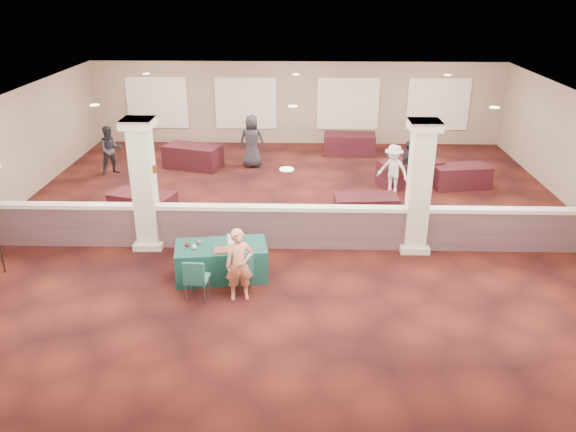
{
  "coord_description": "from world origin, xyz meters",
  "views": [
    {
      "loc": [
        0.28,
        -13.95,
        6.15
      ],
      "look_at": [
        -0.06,
        -2.0,
        1.05
      ],
      "focal_mm": 35.0,
      "sensor_mm": 36.0,
      "label": 1
    }
  ],
  "objects_px": {
    "attendee_b": "(393,170)",
    "far_table_front_center": "(366,208)",
    "far_table_front_left": "(143,205)",
    "conf_chair_main": "(242,270)",
    "conf_chair_side": "(196,277)",
    "far_table_back_left": "(193,156)",
    "far_table_back_center": "(349,144)",
    "attendee_c": "(407,164)",
    "woman": "(239,265)",
    "far_table_back_right": "(409,173)",
    "attendee_d": "(252,141)",
    "near_table": "(222,261)",
    "far_table_front_right": "(460,176)",
    "attendee_a": "(111,150)"
  },
  "relations": [
    {
      "from": "conf_chair_main",
      "to": "far_table_front_right",
      "type": "height_order",
      "value": "conf_chair_main"
    },
    {
      "from": "woman",
      "to": "far_table_back_left",
      "type": "distance_m",
      "value": 9.05
    },
    {
      "from": "attendee_a",
      "to": "far_table_front_left",
      "type": "bearing_deg",
      "value": -91.24
    },
    {
      "from": "far_table_back_left",
      "to": "attendee_b",
      "type": "distance_m",
      "value": 7.03
    },
    {
      "from": "far_table_back_center",
      "to": "attendee_c",
      "type": "bearing_deg",
      "value": -66.53
    },
    {
      "from": "far_table_front_center",
      "to": "attendee_a",
      "type": "relative_size",
      "value": 1.03
    },
    {
      "from": "attendee_a",
      "to": "attendee_c",
      "type": "distance_m",
      "value": 9.77
    },
    {
      "from": "attendee_c",
      "to": "attendee_d",
      "type": "bearing_deg",
      "value": 94.27
    },
    {
      "from": "far_table_front_left",
      "to": "conf_chair_main",
      "type": "bearing_deg",
      "value": -51.48
    },
    {
      "from": "conf_chair_main",
      "to": "attendee_d",
      "type": "height_order",
      "value": "attendee_d"
    },
    {
      "from": "far_table_back_right",
      "to": "far_table_front_right",
      "type": "bearing_deg",
      "value": -7.19
    },
    {
      "from": "far_table_front_right",
      "to": "attendee_d",
      "type": "distance_m",
      "value": 7.05
    },
    {
      "from": "far_table_back_center",
      "to": "attendee_b",
      "type": "height_order",
      "value": "attendee_b"
    },
    {
      "from": "attendee_b",
      "to": "far_table_front_left",
      "type": "bearing_deg",
      "value": -130.75
    },
    {
      "from": "woman",
      "to": "far_table_back_right",
      "type": "xyz_separation_m",
      "value": [
        4.67,
        7.1,
        -0.39
      ]
    },
    {
      "from": "far_table_back_center",
      "to": "near_table",
      "type": "bearing_deg",
      "value": -110.22
    },
    {
      "from": "conf_chair_side",
      "to": "attendee_b",
      "type": "xyz_separation_m",
      "value": [
        4.88,
        6.31,
        0.23
      ]
    },
    {
      "from": "far_table_front_center",
      "to": "far_table_front_left",
      "type": "bearing_deg",
      "value": -180.0
    },
    {
      "from": "far_table_back_center",
      "to": "attendee_a",
      "type": "xyz_separation_m",
      "value": [
        -8.17,
        -2.5,
        0.44
      ]
    },
    {
      "from": "woman",
      "to": "far_table_front_center",
      "type": "relative_size",
      "value": 0.91
    },
    {
      "from": "conf_chair_side",
      "to": "far_table_back_left",
      "type": "relative_size",
      "value": 0.48
    },
    {
      "from": "far_table_back_left",
      "to": "far_table_front_center",
      "type": "bearing_deg",
      "value": -38.69
    },
    {
      "from": "far_table_back_center",
      "to": "far_table_front_right",
      "type": "bearing_deg",
      "value": -47.04
    },
    {
      "from": "far_table_back_left",
      "to": "far_table_back_right",
      "type": "distance_m",
      "value": 7.41
    },
    {
      "from": "far_table_front_center",
      "to": "far_table_back_center",
      "type": "bearing_deg",
      "value": 90.0
    },
    {
      "from": "far_table_back_left",
      "to": "attendee_d",
      "type": "bearing_deg",
      "value": 3.55
    },
    {
      "from": "far_table_front_right",
      "to": "far_table_back_left",
      "type": "xyz_separation_m",
      "value": [
        -8.83,
        1.76,
        0.04
      ]
    },
    {
      "from": "woman",
      "to": "attendee_c",
      "type": "bearing_deg",
      "value": 43.57
    },
    {
      "from": "woman",
      "to": "near_table",
      "type": "bearing_deg",
      "value": 106.12
    },
    {
      "from": "far_table_back_right",
      "to": "attendee_d",
      "type": "distance_m",
      "value": 5.47
    },
    {
      "from": "conf_chair_side",
      "to": "far_table_back_center",
      "type": "relative_size",
      "value": 0.49
    },
    {
      "from": "conf_chair_main",
      "to": "conf_chair_side",
      "type": "relative_size",
      "value": 0.99
    },
    {
      "from": "near_table",
      "to": "attendee_c",
      "type": "xyz_separation_m",
      "value": [
        5.04,
        5.95,
        0.37
      ]
    },
    {
      "from": "far_table_back_right",
      "to": "attendee_a",
      "type": "bearing_deg",
      "value": 175.35
    },
    {
      "from": "attendee_c",
      "to": "far_table_front_center",
      "type": "bearing_deg",
      "value": 175.13
    },
    {
      "from": "near_table",
      "to": "far_table_front_center",
      "type": "height_order",
      "value": "near_table"
    },
    {
      "from": "attendee_c",
      "to": "far_table_front_left",
      "type": "bearing_deg",
      "value": 134.35
    },
    {
      "from": "near_table",
      "to": "attendee_d",
      "type": "distance_m",
      "value": 7.91
    },
    {
      "from": "attendee_b",
      "to": "far_table_front_center",
      "type": "bearing_deg",
      "value": -83.01
    },
    {
      "from": "attendee_a",
      "to": "attendee_d",
      "type": "bearing_deg",
      "value": -19.22
    },
    {
      "from": "conf_chair_side",
      "to": "far_table_front_left",
      "type": "height_order",
      "value": "conf_chair_side"
    },
    {
      "from": "far_table_front_left",
      "to": "attendee_c",
      "type": "bearing_deg",
      "value": 19.04
    },
    {
      "from": "conf_chair_main",
      "to": "attendee_d",
      "type": "distance_m",
      "value": 8.59
    },
    {
      "from": "far_table_back_center",
      "to": "woman",
      "type": "bearing_deg",
      "value": -106.09
    },
    {
      "from": "near_table",
      "to": "woman",
      "type": "xyz_separation_m",
      "value": [
        0.5,
        -0.9,
        0.39
      ]
    },
    {
      "from": "far_table_back_right",
      "to": "woman",
      "type": "bearing_deg",
      "value": -123.35
    },
    {
      "from": "far_table_front_center",
      "to": "attendee_a",
      "type": "distance_m",
      "value": 8.98
    },
    {
      "from": "far_table_back_right",
      "to": "attendee_b",
      "type": "distance_m",
      "value": 1.2
    },
    {
      "from": "conf_chair_main",
      "to": "far_table_back_center",
      "type": "bearing_deg",
      "value": 56.31
    },
    {
      "from": "near_table",
      "to": "far_table_back_right",
      "type": "height_order",
      "value": "far_table_back_right"
    }
  ]
}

